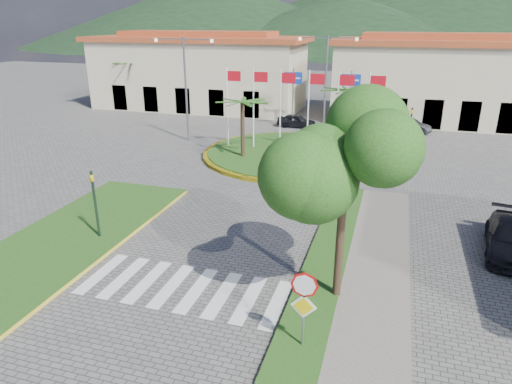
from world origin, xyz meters
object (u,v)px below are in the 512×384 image
(roundabout_island, at_px, (291,153))
(car_dark_b, at_px, (409,126))
(white_van, at_px, (268,111))
(stop_sign, at_px, (304,299))
(deciduous_tree, at_px, (346,157))
(car_dark_a, at_px, (297,121))
(car_side_right, at_px, (511,238))

(roundabout_island, distance_m, car_dark_b, 13.01)
(car_dark_b, bearing_deg, roundabout_island, 165.92)
(car_dark_b, bearing_deg, white_van, 102.56)
(stop_sign, height_order, deciduous_tree, deciduous_tree)
(white_van, height_order, car_dark_a, car_dark_a)
(car_dark_a, distance_m, car_side_right, 24.80)
(deciduous_tree, distance_m, car_side_right, 9.61)
(deciduous_tree, xyz_separation_m, car_dark_b, (2.64, 27.14, -4.58))
(roundabout_island, relative_size, stop_sign, 4.79)
(stop_sign, height_order, car_dark_b, stop_sign)
(white_van, distance_m, car_side_right, 30.10)
(roundabout_island, xyz_separation_m, stop_sign, (4.90, -20.04, 1.62))
(white_van, relative_size, car_side_right, 0.87)
(stop_sign, bearing_deg, car_dark_a, 102.58)
(car_dark_b, xyz_separation_m, car_side_right, (3.86, -21.66, 0.09))
(roundabout_island, distance_m, deciduous_tree, 18.55)
(car_dark_a, bearing_deg, roundabout_island, -164.48)
(deciduous_tree, bearing_deg, roundabout_island, 107.91)
(white_van, bearing_deg, deciduous_tree, -169.16)
(stop_sign, xyz_separation_m, car_dark_a, (-6.52, 29.24, -1.20))
(roundabout_island, bearing_deg, deciduous_tree, -72.09)
(white_van, distance_m, car_dark_a, 5.38)
(stop_sign, height_order, white_van, stop_sign)
(car_dark_b, height_order, car_side_right, car_side_right)
(stop_sign, distance_m, deciduous_tree, 4.59)
(stop_sign, distance_m, white_van, 34.66)
(car_dark_a, bearing_deg, stop_sign, -161.94)
(car_dark_a, relative_size, car_dark_b, 0.97)
(roundabout_island, relative_size, deciduous_tree, 1.87)
(white_van, relative_size, car_dark_a, 1.17)
(deciduous_tree, relative_size, white_van, 1.67)
(roundabout_island, relative_size, car_dark_b, 3.54)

